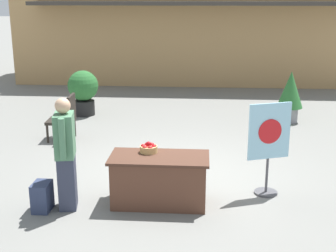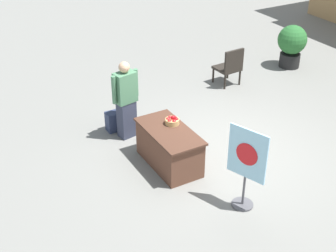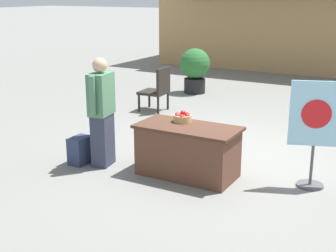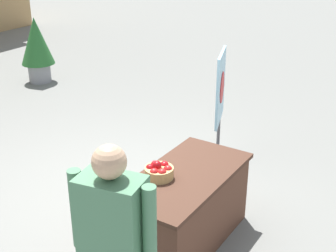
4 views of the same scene
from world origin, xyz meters
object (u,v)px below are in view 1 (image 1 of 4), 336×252
(display_table, at_px, (159,180))
(patio_chair, at_px, (66,116))
(potted_plant_far_left, at_px, (290,93))
(poster_board, at_px, (269,143))
(apple_basket, at_px, (149,148))
(potted_plant_near_left, at_px, (83,90))
(person_visitor, at_px, (66,153))
(backpack, at_px, (42,197))

(display_table, height_order, patio_chair, patio_chair)
(display_table, distance_m, potted_plant_far_left, 5.56)
(poster_board, bearing_deg, apple_basket, -100.65)
(potted_plant_near_left, bearing_deg, potted_plant_far_left, -3.25)
(apple_basket, bearing_deg, potted_plant_near_left, 114.43)
(display_table, distance_m, poster_board, 1.75)
(apple_basket, relative_size, potted_plant_far_left, 0.21)
(apple_basket, distance_m, poster_board, 1.82)
(patio_chair, xyz_separation_m, potted_plant_near_left, (-0.15, 2.12, 0.13))
(display_table, distance_m, apple_basket, 0.49)
(potted_plant_far_left, height_order, potted_plant_near_left, potted_plant_far_left)
(apple_basket, xyz_separation_m, poster_board, (1.80, 0.31, 0.02))
(apple_basket, bearing_deg, person_visitor, -160.40)
(potted_plant_near_left, bearing_deg, poster_board, -49.01)
(apple_basket, bearing_deg, backpack, -160.07)
(person_visitor, relative_size, backpack, 3.88)
(potted_plant_near_left, bearing_deg, display_table, -64.64)
(poster_board, xyz_separation_m, patio_chair, (-3.90, 2.54, -0.30))
(apple_basket, height_order, potted_plant_far_left, potted_plant_far_left)
(person_visitor, xyz_separation_m, potted_plant_near_left, (-1.12, 5.37, -0.18))
(patio_chair, relative_size, potted_plant_near_left, 0.84)
(backpack, xyz_separation_m, potted_plant_far_left, (4.36, 5.21, 0.49))
(patio_chair, bearing_deg, apple_basket, 123.28)
(person_visitor, height_order, patio_chair, person_visitor)
(poster_board, height_order, potted_plant_near_left, poster_board)
(display_table, relative_size, apple_basket, 5.53)
(backpack, bearing_deg, person_visitor, 21.01)
(display_table, distance_m, patio_chair, 3.78)
(potted_plant_far_left, bearing_deg, poster_board, -103.95)
(display_table, distance_m, backpack, 1.70)
(display_table, relative_size, potted_plant_near_left, 1.26)
(potted_plant_far_left, xyz_separation_m, potted_plant_near_left, (-5.14, 0.29, -0.05))
(apple_basket, height_order, potted_plant_near_left, potted_plant_near_left)
(poster_board, distance_m, potted_plant_near_left, 6.18)
(person_visitor, relative_size, patio_chair, 1.69)
(apple_basket, relative_size, patio_chair, 0.27)
(display_table, xyz_separation_m, apple_basket, (-0.17, 0.16, 0.43))
(person_visitor, xyz_separation_m, potted_plant_far_left, (4.02, 5.08, -0.13))
(backpack, distance_m, poster_board, 3.43)
(backpack, relative_size, potted_plant_near_left, 0.37)
(person_visitor, height_order, potted_plant_far_left, person_visitor)
(display_table, xyz_separation_m, potted_plant_near_left, (-2.43, 5.13, 0.28))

